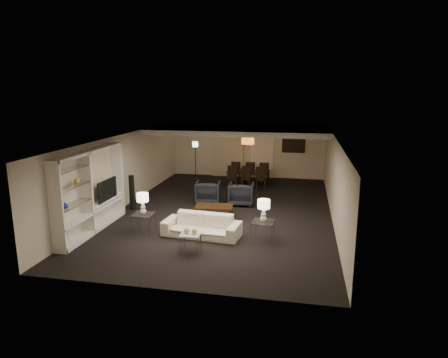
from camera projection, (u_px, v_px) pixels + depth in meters
name	position (u px, v px, depth m)	size (l,w,h in m)	color
floor	(224.00, 211.00, 13.37)	(11.00, 11.00, 0.00)	black
ceiling	(224.00, 137.00, 12.82)	(7.00, 11.00, 0.02)	silver
wall_back	(247.00, 150.00, 18.36)	(7.00, 0.02, 2.50)	beige
wall_front	(170.00, 232.00, 7.83)	(7.00, 0.02, 2.50)	beige
wall_left	(125.00, 170.00, 13.76)	(0.02, 11.00, 2.50)	beige
wall_right	(334.00, 179.00, 12.43)	(0.02, 11.00, 2.50)	beige
ceiling_soffit	(241.00, 129.00, 16.19)	(7.00, 4.00, 0.20)	silver
curtains	(228.00, 151.00, 18.46)	(1.50, 0.12, 2.40)	beige
door	(262.00, 155.00, 18.24)	(0.90, 0.05, 2.10)	silver
painting	(294.00, 145.00, 17.86)	(0.95, 0.04, 0.65)	#142D38
media_unit	(91.00, 191.00, 11.25)	(0.38, 3.40, 2.35)	white
pendant_light	(248.00, 141.00, 16.24)	(0.52, 0.52, 0.24)	#D8591E
sofa	(202.00, 226.00, 11.00)	(2.13, 0.83, 0.62)	beige
coffee_table	(214.00, 212.00, 12.56)	(1.17, 0.68, 0.42)	black
armchair_left	(208.00, 192.00, 14.26)	(0.84, 0.87, 0.79)	black
armchair_right	(241.00, 194.00, 14.03)	(0.84, 0.87, 0.79)	black
side_table_left	(144.00, 223.00, 11.33)	(0.58, 0.58, 0.54)	silver
side_table_right	(263.00, 231.00, 10.69)	(0.58, 0.58, 0.54)	white
table_lamp_left	(143.00, 204.00, 11.21)	(0.33, 0.33, 0.60)	beige
table_lamp_right	(264.00, 211.00, 10.56)	(0.33, 0.33, 0.60)	#F1E3CB
marble_table	(191.00, 243.00, 9.97)	(0.49, 0.49, 0.49)	white
gold_gourd_a	(187.00, 230.00, 9.91)	(0.16, 0.16, 0.16)	#ECC27D
gold_gourd_b	(194.00, 231.00, 9.88)	(0.14, 0.14, 0.14)	tan
television	(104.00, 190.00, 11.91)	(0.14, 1.08, 0.62)	black
vase_blue	(65.00, 205.00, 10.03)	(0.16, 0.16, 0.16)	#233198
vase_amber	(77.00, 180.00, 10.50)	(0.17, 0.17, 0.18)	gold
floor_speaker	(132.00, 193.00, 13.40)	(0.13, 0.13, 1.19)	black
dining_table	(248.00, 178.00, 16.88)	(1.75, 0.97, 0.61)	black
chair_nl	(232.00, 177.00, 16.34)	(0.42, 0.42, 0.91)	black
chair_nm	(246.00, 178.00, 16.23)	(0.42, 0.42, 0.91)	black
chair_nr	(261.00, 179.00, 16.12)	(0.42, 0.42, 0.91)	black
chair_fl	(237.00, 171.00, 17.59)	(0.42, 0.42, 0.91)	black
chair_fm	(250.00, 172.00, 17.47)	(0.42, 0.42, 0.91)	black
chair_fr	(264.00, 172.00, 17.36)	(0.42, 0.42, 0.91)	black
floor_lamp	(195.00, 161.00, 17.85)	(0.25, 0.25, 1.71)	black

